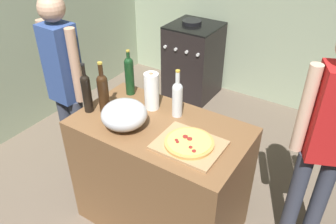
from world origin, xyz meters
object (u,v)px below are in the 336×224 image
object	(u,v)px
paper_towel_roll	(152,91)
wine_bottle_amber	(103,91)
stove	(193,61)
mixing_bowl	(124,115)
wine_bottle_clear	(177,97)
person_in_stripes	(65,83)
wine_bottle_dark	(129,74)
person_in_red	(327,138)
pizza	(189,142)
wine_bottle_green	(87,91)

from	to	relation	value
paper_towel_roll	wine_bottle_amber	bearing A→B (deg)	-139.78
wine_bottle_amber	paper_towel_roll	bearing A→B (deg)	40.22
stove	mixing_bowl	bearing A→B (deg)	-73.38
mixing_bowl	wine_bottle_clear	xyz separation A→B (m)	(0.22, 0.30, 0.05)
wine_bottle_clear	paper_towel_roll	bearing A→B (deg)	-176.14
mixing_bowl	person_in_stripes	bearing A→B (deg)	166.87
stove	wine_bottle_dark	bearing A→B (deg)	-77.57
paper_towel_roll	person_in_red	xyz separation A→B (m)	(1.13, 0.25, -0.10)
person_in_stripes	pizza	bearing A→B (deg)	-6.10
mixing_bowl	wine_bottle_clear	bearing A→B (deg)	53.98
wine_bottle_amber	wine_bottle_green	bearing A→B (deg)	-147.70
paper_towel_roll	wine_bottle_dark	world-z (taller)	wine_bottle_dark
wine_bottle_green	wine_bottle_clear	size ratio (longest dim) A/B	1.05
mixing_bowl	pizza	bearing A→B (deg)	5.58
paper_towel_roll	wine_bottle_clear	bearing A→B (deg)	3.86
stove	person_in_stripes	world-z (taller)	person_in_stripes
wine_bottle_green	wine_bottle_clear	distance (m)	0.62
wine_bottle_green	stove	distance (m)	2.14
pizza	person_in_stripes	distance (m)	1.21
wine_bottle_green	wine_bottle_amber	size ratio (longest dim) A/B	0.97
wine_bottle_clear	person_in_red	bearing A→B (deg)	14.30
mixing_bowl	stove	xyz separation A→B (m)	(-0.61, 2.04, -0.55)
pizza	wine_bottle_dark	size ratio (longest dim) A/B	0.85
paper_towel_roll	person_in_stripes	world-z (taller)	person_in_stripes
stove	person_in_red	bearing A→B (deg)	-40.63
mixing_bowl	wine_bottle_clear	world-z (taller)	wine_bottle_clear
paper_towel_roll	wine_bottle_dark	size ratio (longest dim) A/B	0.77
stove	person_in_red	size ratio (longest dim) A/B	0.58
pizza	wine_bottle_clear	distance (m)	0.37
pizza	person_in_stripes	bearing A→B (deg)	173.90
wine_bottle_green	wine_bottle_amber	world-z (taller)	wine_bottle_amber
paper_towel_roll	wine_bottle_green	xyz separation A→B (m)	(-0.35, -0.27, 0.02)
mixing_bowl	paper_towel_roll	distance (m)	0.29
wine_bottle_clear	mixing_bowl	bearing A→B (deg)	-126.02
wine_bottle_dark	person_in_stripes	distance (m)	0.56
paper_towel_roll	person_in_red	bearing A→B (deg)	12.49
wine_bottle_green	person_in_stripes	world-z (taller)	person_in_stripes
wine_bottle_amber	person_in_stripes	world-z (taller)	person_in_stripes
mixing_bowl	stove	size ratio (longest dim) A/B	0.31
pizza	wine_bottle_amber	bearing A→B (deg)	177.76
paper_towel_roll	wine_bottle_green	world-z (taller)	wine_bottle_green
paper_towel_roll	wine_bottle_green	distance (m)	0.45
person_in_stripes	person_in_red	distance (m)	1.93
stove	paper_towel_roll	bearing A→B (deg)	-70.39
wine_bottle_clear	stove	xyz separation A→B (m)	(-0.83, 1.74, -0.60)
person_in_red	stove	bearing A→B (deg)	139.37
person_in_stripes	mixing_bowl	bearing A→B (deg)	-13.13
wine_bottle_green	wine_bottle_dark	size ratio (longest dim) A/B	1.02
mixing_bowl	wine_bottle_dark	distance (m)	0.44
pizza	wine_bottle_amber	size ratio (longest dim) A/B	0.81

